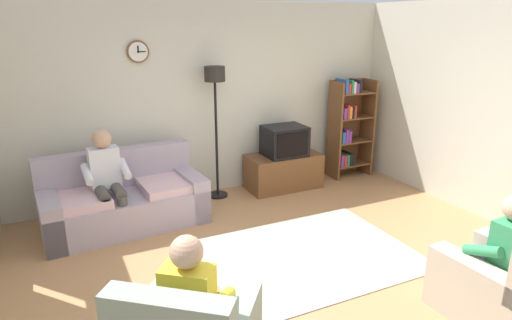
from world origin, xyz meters
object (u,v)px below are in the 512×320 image
object	(u,v)px
tv	(285,141)
person_in_right_armchair	(499,249)
couch	(124,201)
person_on_couch	(107,176)
bookshelf	(348,126)
floor_lamp	(215,96)
tv_stand	(283,171)
armchair_near_bookshelf	(503,287)
person_in_left_armchair	(194,299)

from	to	relation	value
tv	person_in_right_armchair	distance (m)	3.41
couch	person_on_couch	bearing A→B (deg)	-148.65
bookshelf	floor_lamp	distance (m)	2.31
floor_lamp	person_in_right_armchair	bearing A→B (deg)	-71.50
tv_stand	tv	size ratio (longest dim) A/B	1.83
armchair_near_bookshelf	person_in_left_armchair	bearing A→B (deg)	168.50
person_on_couch	person_in_left_armchair	xyz separation A→B (m)	(0.22, -2.58, -0.09)
bookshelf	couch	bearing A→B (deg)	-173.98
couch	tv	size ratio (longest dim) A/B	3.27
tv	person_on_couch	distance (m)	2.60
floor_lamp	armchair_near_bookshelf	distance (m)	3.97
bookshelf	person_in_left_armchair	world-z (taller)	bookshelf
person_in_right_armchair	person_in_left_armchair	bearing A→B (deg)	170.46
tv	person_on_couch	size ratio (longest dim) A/B	0.48
tv_stand	couch	bearing A→B (deg)	-172.60
tv_stand	tv	bearing A→B (deg)	-90.00
armchair_near_bookshelf	person_in_left_armchair	distance (m)	2.58
tv_stand	floor_lamp	bearing A→B (deg)	174.46
tv_stand	person_in_right_armchair	distance (m)	3.44
tv	bookshelf	size ratio (longest dim) A/B	0.38
tv_stand	person_on_couch	xyz separation A→B (m)	(-2.57, -0.42, 0.44)
couch	tv	distance (m)	2.44
armchair_near_bookshelf	person_in_left_armchair	xyz separation A→B (m)	(-2.51, 0.51, 0.32)
couch	armchair_near_bookshelf	distance (m)	4.10
bookshelf	person_in_left_armchair	xyz separation A→B (m)	(-3.55, -3.07, -0.22)
couch	floor_lamp	size ratio (longest dim) A/B	1.06
tv_stand	armchair_near_bookshelf	xyz separation A→B (m)	(0.16, -3.51, 0.03)
tv_stand	person_in_left_armchair	distance (m)	3.83
couch	floor_lamp	world-z (taller)	floor_lamp
person_in_right_armchair	floor_lamp	bearing A→B (deg)	108.50
bookshelf	floor_lamp	world-z (taller)	floor_lamp
bookshelf	person_on_couch	size ratio (longest dim) A/B	1.28
couch	person_in_right_armchair	distance (m)	4.03
tv	bookshelf	world-z (taller)	bookshelf
person_in_right_armchair	armchair_near_bookshelf	bearing A→B (deg)	-87.34
bookshelf	armchair_near_bookshelf	xyz separation A→B (m)	(-1.04, -3.58, -0.54)
person_on_couch	tv	bearing A→B (deg)	8.76
person_in_left_armchair	floor_lamp	bearing A→B (deg)	66.77
floor_lamp	armchair_near_bookshelf	world-z (taller)	floor_lamp
tv	tv_stand	bearing A→B (deg)	90.00
tv	person_in_left_armchair	xyz separation A→B (m)	(-2.35, -2.98, -0.13)
person_on_couch	floor_lamp	bearing A→B (deg)	18.52
bookshelf	armchair_near_bookshelf	size ratio (longest dim) A/B	1.73
couch	person_in_left_armchair	bearing A→B (deg)	-89.18
couch	floor_lamp	xyz separation A→B (m)	(1.37, 0.41, 1.14)
bookshelf	tv	bearing A→B (deg)	-175.57
tv_stand	tv	world-z (taller)	tv
couch	bookshelf	size ratio (longest dim) A/B	1.24
tv_stand	floor_lamp	world-z (taller)	floor_lamp
floor_lamp	armchair_near_bookshelf	bearing A→B (deg)	-71.87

